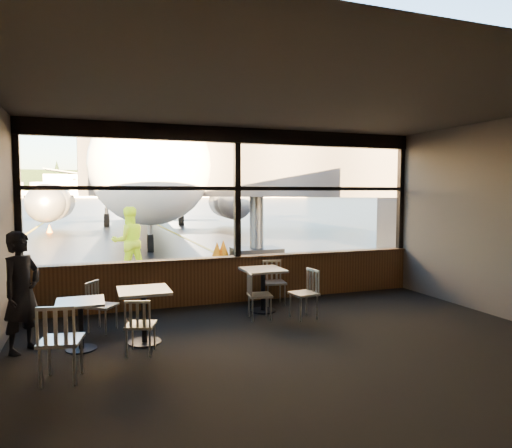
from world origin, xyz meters
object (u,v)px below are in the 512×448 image
cafe_table_left (81,326)px  chair_near_w (260,296)px  jet_bridge (289,182)px  airliner (143,137)px  passenger (22,292)px  chair_near_e (304,294)px  ground_crew (129,241)px  chair_left_s (61,342)px  cafe_table_mid (144,316)px  chair_near_n (274,283)px  cone_nose (217,249)px  cone_extra (223,248)px  chair_mid_s (141,326)px  cafe_table_near (263,290)px  chair_mid_w (102,306)px  cone_wing (49,228)px

cafe_table_left → chair_near_w: (2.92, 0.62, 0.06)m
chair_near_w → jet_bridge: bearing=160.1°
airliner → passenger: 23.60m
chair_near_e → ground_crew: (-2.54, 5.36, 0.48)m
airliner → chair_left_s: bearing=-93.2°
jet_bridge → cafe_table_mid: size_ratio=14.62×
jet_bridge → passenger: size_ratio=6.97×
airliner → chair_left_s: 24.81m
chair_near_n → cone_nose: bearing=-88.1°
cone_nose → cone_extra: bearing=22.0°
jet_bridge → passenger: bearing=-135.1°
chair_near_e → chair_mid_s: chair_near_e is taller
cafe_table_near → chair_mid_s: size_ratio=1.02×
chair_left_s → passenger: passenger is taller
cafe_table_near → chair_near_n: (0.39, 0.39, 0.03)m
cafe_table_near → cone_extra: bearing=79.8°
chair_mid_w → passenger: (-1.06, -0.61, 0.44)m
jet_bridge → chair_near_n: size_ratio=13.44×
chair_mid_s → chair_left_s: (-0.97, -0.62, 0.08)m
airliner → ground_crew: 18.00m
chair_mid_s → chair_near_w: bearing=45.5°
chair_mid_w → ground_crew: (0.80, 4.91, 0.52)m
jet_bridge → cone_extra: bearing=156.2°
cone_nose → cone_wing: size_ratio=1.15×
cafe_table_mid → chair_near_n: bearing=28.9°
chair_near_n → cone_nose: size_ratio=1.67×
airliner → chair_near_w: size_ratio=44.78×
chair_left_s → cone_extra: chair_left_s is taller
cafe_table_mid → chair_left_s: 1.50m
chair_mid_s → chair_near_n: bearing=53.7°
chair_near_n → cone_nose: (0.69, 6.84, -0.18)m
passenger → chair_left_s: bearing=-118.6°
cafe_table_mid → cone_extra: bearing=66.8°
chair_near_w → chair_near_n: chair_near_n is taller
chair_near_n → chair_mid_w: bearing=19.0°
chair_near_e → chair_mid_w: 3.37m
chair_near_e → ground_crew: bearing=18.4°
chair_left_s → passenger: size_ratio=0.57×
cafe_table_mid → cone_nose: cafe_table_mid is taller
cone_nose → cone_extra: size_ratio=0.93×
cafe_table_near → cone_wing: size_ratio=1.76×
jet_bridge → chair_mid_w: bearing=-133.1°
chair_mid_s → cone_nose: (3.45, 8.75, -0.13)m
chair_left_s → ground_crew: ground_crew is taller
chair_left_s → ground_crew: 6.92m
cone_nose → cafe_table_left: bearing=-117.0°
chair_mid_s → cone_nose: chair_mid_s is taller
chair_near_e → ground_crew: 5.95m
chair_near_n → cone_extra: 7.01m
passenger → cafe_table_left: bearing=-67.5°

